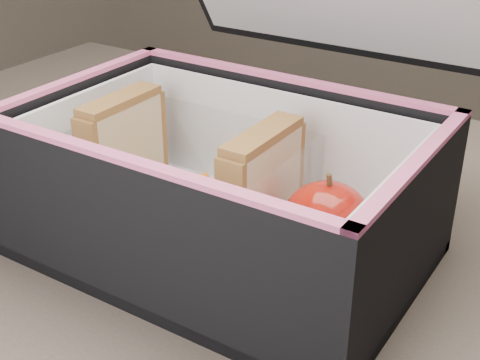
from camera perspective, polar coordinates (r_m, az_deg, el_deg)
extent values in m
cube|color=brown|center=(0.55, 3.76, -8.85)|extent=(1.20, 0.80, 0.03)
cube|color=#382D26|center=(1.27, -10.85, -6.63)|extent=(0.05, 0.05, 0.72)
cube|color=beige|center=(0.60, -10.39, 2.66)|extent=(0.01, 0.08, 0.09)
cube|color=#D16F7B|center=(0.60, -9.86, 2.21)|extent=(0.01, 0.08, 0.08)
cube|color=beige|center=(0.59, -9.37, 2.36)|extent=(0.01, 0.08, 0.09)
cube|color=brown|center=(0.58, -10.25, 6.69)|extent=(0.02, 0.08, 0.01)
cube|color=beige|center=(0.52, 1.20, -0.75)|extent=(0.01, 0.08, 0.09)
cube|color=#D16F7B|center=(0.52, 1.87, -1.29)|extent=(0.01, 0.08, 0.08)
cube|color=beige|center=(0.51, 2.56, -1.16)|extent=(0.01, 0.08, 0.09)
cube|color=brown|center=(0.50, 1.96, 3.81)|extent=(0.02, 0.08, 0.01)
cylinder|color=orange|center=(0.55, -5.48, -4.02)|extent=(0.02, 0.08, 0.01)
cylinder|color=orange|center=(0.56, -6.36, -1.76)|extent=(0.02, 0.08, 0.01)
cylinder|color=orange|center=(0.55, -5.50, -1.39)|extent=(0.01, 0.08, 0.01)
cylinder|color=orange|center=(0.56, -7.29, -3.12)|extent=(0.02, 0.08, 0.01)
cylinder|color=orange|center=(0.56, -5.45, -1.85)|extent=(0.02, 0.08, 0.01)
cylinder|color=orange|center=(0.55, -7.26, -1.22)|extent=(0.02, 0.08, 0.01)
cylinder|color=orange|center=(0.56, -3.39, -3.03)|extent=(0.02, 0.08, 0.01)
cylinder|color=orange|center=(0.55, -4.37, -2.17)|extent=(0.01, 0.08, 0.01)
cube|color=white|center=(0.52, 7.91, -6.83)|extent=(0.09, 0.09, 0.01)
ellipsoid|color=maroon|center=(0.50, 7.39, -3.62)|extent=(0.08, 0.08, 0.06)
cylinder|color=#4C351B|center=(0.48, 7.63, -0.04)|extent=(0.00, 0.01, 0.01)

